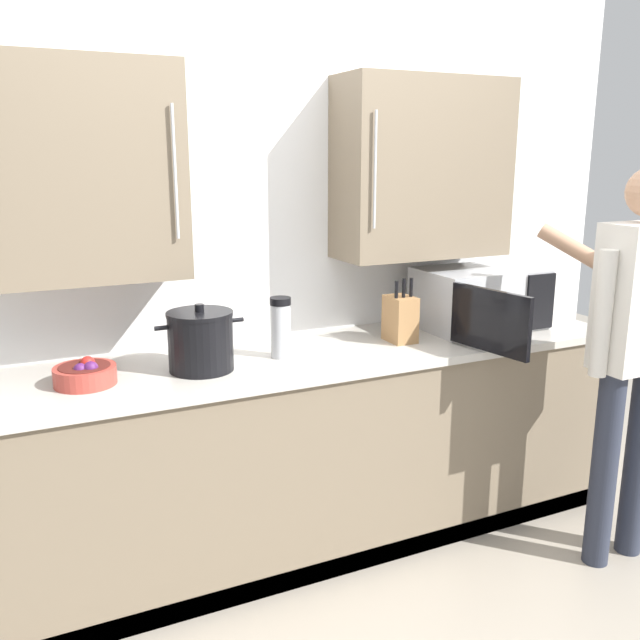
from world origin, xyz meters
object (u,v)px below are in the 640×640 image
Objects in this scene: fruit_bowl at (85,374)px; microwave_oven at (476,299)px; thermos_flask at (281,327)px; stock_pot at (201,341)px; person_figure at (633,335)px; knife_block at (400,318)px.

microwave_oven is at bearing 2.22° from fruit_bowl.
thermos_flask is (0.79, 0.02, 0.09)m from fruit_bowl.
fruit_bowl is 0.45m from stock_pot.
stock_pot is (0.44, -0.01, 0.08)m from fruit_bowl.
stock_pot is at bearing 158.78° from person_figure.
knife_block reaches higher than fruit_bowl.
person_figure reaches higher than microwave_oven.
stock_pot is 1.77m from person_figure.
thermos_flask reaches higher than fruit_bowl.
knife_block reaches higher than thermos_flask.
knife_block is at bearing -173.54° from microwave_oven.
stock_pot reaches higher than thermos_flask.
microwave_oven is at bearing 6.46° from knife_block.
fruit_bowl is 2.19m from person_figure.
thermos_flask is 0.15× the size of person_figure.
knife_block is 1.15× the size of thermos_flask.
knife_block is (-0.46, -0.05, -0.04)m from microwave_oven.
fruit_bowl is 0.13× the size of person_figure.
thermos_flask is at bearing 1.24° from fruit_bowl.
knife_block is 0.94m from stock_pot.
stock_pot is at bearing -175.52° from thermos_flask.
knife_block is 1.38m from fruit_bowl.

